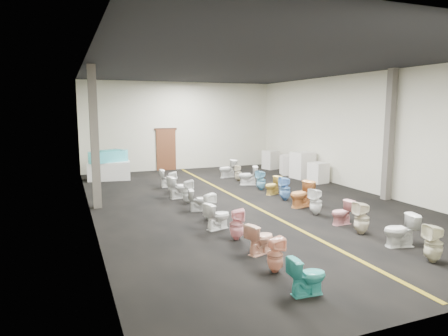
{
  "coord_description": "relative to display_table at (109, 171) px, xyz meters",
  "views": [
    {
      "loc": [
        -5.62,
        -12.12,
        3.17
      ],
      "look_at": [
        -0.37,
        1.0,
        1.05
      ],
      "focal_mm": 32.0,
      "sensor_mm": 36.0,
      "label": 1
    }
  ],
  "objects": [
    {
      "name": "toilet_left_1",
      "position": [
        1.9,
        -11.74,
        -0.05
      ],
      "size": [
        0.33,
        0.32,
        0.71
      ],
      "primitive_type": "imported",
      "rotation": [
        0.0,
        0.0,
        1.58
      ],
      "color": "#FCB395",
      "rests_on": "floor"
    },
    {
      "name": "toilet_right_2",
      "position": [
        5.1,
        -10.44,
        0.02
      ],
      "size": [
        0.41,
        0.4,
        0.84
      ],
      "primitive_type": "imported",
      "rotation": [
        0.0,
        0.0,
        -1.64
      ],
      "color": "beige",
      "rests_on": "floor"
    },
    {
      "name": "toilet_right_3",
      "position": [
        5.19,
        -9.57,
        -0.07
      ],
      "size": [
        0.68,
        0.42,
        0.66
      ],
      "primitive_type": "imported",
      "rotation": [
        0.0,
        0.0,
        -1.49
      ],
      "color": "pink",
      "rests_on": "floor"
    },
    {
      "name": "back_door",
      "position": [
        3.05,
        1.82,
        0.65
      ],
      "size": [
        1.0,
        0.1,
        2.1
      ],
      "primitive_type": "cube",
      "color": "#562D19",
      "rests_on": "floor"
    },
    {
      "name": "wall_back",
      "position": [
        3.85,
        1.88,
        1.85
      ],
      "size": [
        10.0,
        0.0,
        10.0
      ],
      "primitive_type": "plane",
      "rotation": [
        1.57,
        0.0,
        0.0
      ],
      "color": "beige",
      "rests_on": "ground"
    },
    {
      "name": "toilet_right_7",
      "position": [
        5.3,
        -5.44,
        -0.07
      ],
      "size": [
        0.74,
        0.55,
        0.67
      ],
      "primitive_type": "imported",
      "rotation": [
        0.0,
        0.0,
        -1.28
      ],
      "color": "#E4BE52",
      "rests_on": "floor"
    },
    {
      "name": "column_left",
      "position": [
        -0.9,
        -5.12,
        1.85
      ],
      "size": [
        0.25,
        0.25,
        4.5
      ],
      "primitive_type": "cube",
      "color": "#59544C",
      "rests_on": "floor"
    },
    {
      "name": "toilet_right_8",
      "position": [
        5.26,
        -4.57,
        -0.01
      ],
      "size": [
        0.4,
        0.4,
        0.78
      ],
      "primitive_type": "imported",
      "rotation": [
        0.0,
        0.0,
        -1.43
      ],
      "color": "#7ABFDD",
      "rests_on": "floor"
    },
    {
      "name": "wall_left",
      "position": [
        -1.15,
        -6.12,
        1.85
      ],
      "size": [
        0.0,
        16.0,
        16.0
      ],
      "primitive_type": "plane",
      "rotation": [
        1.57,
        0.0,
        1.57
      ],
      "color": "beige",
      "rests_on": "ground"
    },
    {
      "name": "toilet_left_3",
      "position": [
        1.99,
        -9.66,
        -0.02
      ],
      "size": [
        0.43,
        0.42,
        0.76
      ],
      "primitive_type": "imported",
      "rotation": [
        0.0,
        0.0,
        1.3
      ],
      "color": "#F9ABB3",
      "rests_on": "floor"
    },
    {
      "name": "toilet_right_1",
      "position": [
        5.29,
        -11.52,
        -0.02
      ],
      "size": [
        0.83,
        0.59,
        0.77
      ],
      "primitive_type": "imported",
      "rotation": [
        0.0,
        0.0,
        -1.8
      ],
      "color": "white",
      "rests_on": "floor"
    },
    {
      "name": "appliance_crate_b",
      "position": [
        8.25,
        -2.86,
        0.19
      ],
      "size": [
        0.95,
        0.95,
        1.19
      ],
      "primitive_type": "cube",
      "rotation": [
        0.0,
        0.0,
        0.11
      ],
      "color": "silver",
      "rests_on": "floor"
    },
    {
      "name": "toilet_right_10",
      "position": [
        5.24,
        -2.41,
        -0.05
      ],
      "size": [
        0.41,
        0.41,
        0.71
      ],
      "primitive_type": "imported",
      "rotation": [
        0.0,
        0.0,
        -1.9
      ],
      "color": "beige",
      "rests_on": "floor"
    },
    {
      "name": "wall_right",
      "position": [
        8.85,
        -6.12,
        1.85
      ],
      "size": [
        0.0,
        16.0,
        16.0
      ],
      "primitive_type": "plane",
      "rotation": [
        1.57,
        0.0,
        -1.57
      ],
      "color": "beige",
      "rests_on": "ground"
    },
    {
      "name": "toilet_left_5",
      "position": [
        1.95,
        -7.74,
        -0.02
      ],
      "size": [
        0.39,
        0.38,
        0.77
      ],
      "primitive_type": "imported",
      "rotation": [
        0.0,
        0.0,
        1.69
      ],
      "color": "white",
      "rests_on": "floor"
    },
    {
      "name": "appliance_crate_a",
      "position": [
        8.25,
        -4.08,
        0.03
      ],
      "size": [
        0.78,
        0.78,
        0.87
      ],
      "primitive_type": "cube",
      "rotation": [
        0.0,
        0.0,
        0.17
      ],
      "color": "silver",
      "rests_on": "floor"
    },
    {
      "name": "toilet_right_5",
      "position": [
        5.23,
        -7.47,
        0.02
      ],
      "size": [
        0.9,
        0.62,
        0.84
      ],
      "primitive_type": "imported",
      "rotation": [
        0.0,
        0.0,
        -1.37
      ],
      "color": "#DB8845",
      "rests_on": "floor"
    },
    {
      "name": "toilet_right_9",
      "position": [
        5.24,
        -3.42,
        -0.0
      ],
      "size": [
        0.89,
        0.69,
        0.8
      ],
      "primitive_type": "imported",
      "rotation": [
        0.0,
        0.0,
        -1.91
      ],
      "color": "white",
      "rests_on": "floor"
    },
    {
      "name": "floor",
      "position": [
        3.85,
        -6.12,
        -0.4
      ],
      "size": [
        16.0,
        16.0,
        0.0
      ],
      "primitive_type": "plane",
      "color": "black",
      "rests_on": "ground"
    },
    {
      "name": "toilet_left_7",
      "position": [
        1.96,
        -5.62,
        -0.0
      ],
      "size": [
        0.4,
        0.4,
        0.8
      ],
      "primitive_type": "imported",
      "rotation": [
        0.0,
        0.0,
        1.46
      ],
      "color": "silver",
      "rests_on": "floor"
    },
    {
      "name": "ceiling",
      "position": [
        3.85,
        -6.12,
        4.1
      ],
      "size": [
        16.0,
        16.0,
        0.0
      ],
      "primitive_type": "plane",
      "rotation": [
        3.14,
        0.0,
        0.0
      ],
      "color": "black",
      "rests_on": "ground"
    },
    {
      "name": "bathtub",
      "position": [
        -0.0,
        0.0,
        0.67
      ],
      "size": [
        1.77,
        1.11,
        0.55
      ],
      "rotation": [
        0.0,
        0.0,
        0.39
      ],
      "color": "#44BAC5",
      "rests_on": "display_table"
    },
    {
      "name": "appliance_crate_d",
      "position": [
        8.25,
        0.17,
        0.08
      ],
      "size": [
        0.81,
        0.81,
        0.96
      ],
      "primitive_type": "cube",
      "rotation": [
        0.0,
        0.0,
        0.24
      ],
      "color": "silver",
      "rests_on": "floor"
    },
    {
      "name": "toilet_right_6",
      "position": [
        5.23,
        -6.44,
        0.01
      ],
      "size": [
        0.44,
        0.43,
        0.83
      ],
      "primitive_type": "imported",
      "rotation": [
        0.0,
        0.0,
        -1.74
      ],
      "color": "#70A9E7",
      "rests_on": "floor"
    },
    {
      "name": "column_right",
      "position": [
        8.6,
        -7.62,
        1.85
      ],
      "size": [
        0.25,
        0.25,
        4.5
      ],
      "primitive_type": "cube",
      "color": "#59544C",
      "rests_on": "floor"
    },
    {
      "name": "aisle_stripe",
      "position": [
        3.85,
        -6.12,
        -0.4
      ],
      "size": [
        0.12,
        15.6,
        0.01
      ],
      "primitive_type": "cube",
      "color": "olive",
      "rests_on": "floor"
    },
    {
      "name": "display_table",
      "position": [
        0.0,
        0.0,
        0.0
      ],
      "size": [
        1.91,
        1.14,
        0.8
      ],
      "primitive_type": "cube",
      "rotation": [
        0.0,
        0.0,
        -0.13
      ],
      "color": "white",
      "rests_on": "floor"
    },
    {
      "name": "toilet_left_0",
      "position": [
        1.95,
        -12.77,
        -0.06
      ],
      "size": [
        0.68,
        0.41,
        0.68
      ],
      "primitive_type": "imported",
      "rotation": [
        0.0,
        0.0,
        1.51
      ],
      "color": "#3AB4AE",
      "rests_on": "floor"
    },
    {
      "name": "toilet_right_4",
      "position": [
        5.11,
        -8.45,
        0.0
      ],
      "size": [
        0.44,
        0.43,
        0.8
      ],
      "primitive_type": "imported",
      "rotation": [
        0.0,
        0.0,
        -1.35
      ],
      "color": "white",
      "rests_on": "floor"
    },
    {
      "name": "toilet_right_11",
      "position": [
        5.14,
        -1.41,
        0.0
      ],
      "size": [
        0.83,
        0.51,
        0.81
      ],
      "primitive_type": "imported",
      "rotation": [
        0.0,
        0.0,
        -1.5
      ],
      "color": "white",
      "rests_on": "floor"
    },
    {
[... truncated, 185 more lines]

